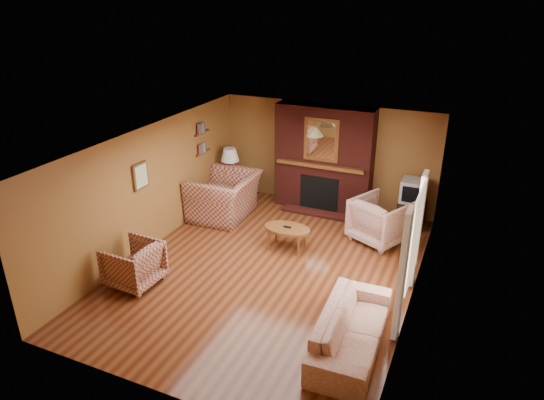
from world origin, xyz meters
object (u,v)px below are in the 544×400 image
at_px(fireplace, 324,160).
at_px(coffee_table, 287,230).
at_px(side_table, 231,189).
at_px(plaid_armchair, 134,264).
at_px(floral_sofa, 352,329).
at_px(floral_armchair, 380,220).
at_px(crt_tv, 414,191).
at_px(plaid_loveseat, 224,196).
at_px(tv_stand, 411,214).
at_px(table_lamp, 230,161).

height_order(fireplace, coffee_table, fireplace).
bearing_deg(side_table, plaid_armchair, -87.74).
bearing_deg(floral_sofa, floral_armchair, 3.20).
bearing_deg(fireplace, floral_sofa, -66.75).
height_order(plaid_armchair, floral_sofa, plaid_armchair).
distance_m(coffee_table, crt_tv, 2.87).
relative_size(floral_sofa, side_table, 3.29).
height_order(plaid_loveseat, coffee_table, plaid_loveseat).
relative_size(floral_armchair, side_table, 1.59).
relative_size(fireplace, plaid_armchair, 2.86).
bearing_deg(plaid_loveseat, floral_sofa, 47.90).
distance_m(plaid_armchair, tv_stand, 5.76).
bearing_deg(table_lamp, floral_armchair, -8.47).
distance_m(side_table, table_lamp, 0.71).
distance_m(side_table, crt_tv, 4.20).
xyz_separation_m(plaid_loveseat, floral_armchair, (3.42, 0.22, -0.03)).
bearing_deg(crt_tv, table_lamp, -175.26).
relative_size(coffee_table, crt_tv, 1.77).
bearing_deg(tv_stand, crt_tv, -88.74).
distance_m(fireplace, table_lamp, 2.17).
xyz_separation_m(fireplace, coffee_table, (-0.00, -2.15, -0.77)).
bearing_deg(coffee_table, crt_tv, 43.62).
relative_size(floral_armchair, table_lamp, 1.42).
xyz_separation_m(fireplace, plaid_loveseat, (-1.85, -1.30, -0.70)).
distance_m(plaid_loveseat, tv_stand, 4.06).
distance_m(plaid_loveseat, floral_armchair, 3.43).
xyz_separation_m(tv_stand, crt_tv, (-0.00, -0.01, 0.54)).
relative_size(plaid_loveseat, plaid_armchair, 1.78).
relative_size(fireplace, crt_tv, 4.62).
bearing_deg(crt_tv, floral_armchair, -118.08).
bearing_deg(plaid_armchair, fireplace, 158.88).
height_order(floral_sofa, table_lamp, table_lamp).
distance_m(floral_sofa, coffee_table, 2.97).
bearing_deg(fireplace, table_lamp, -165.71).
distance_m(floral_armchair, crt_tv, 1.08).
distance_m(coffee_table, side_table, 2.65).
bearing_deg(crt_tv, fireplace, 174.70).
relative_size(floral_sofa, tv_stand, 3.48).
bearing_deg(plaid_armchair, crt_tv, 139.12).
bearing_deg(table_lamp, plaid_armchair, -87.74).
bearing_deg(plaid_armchair, floral_armchair, 135.81).
height_order(side_table, tv_stand, side_table).
bearing_deg(table_lamp, floral_sofa, -44.18).
relative_size(coffee_table, side_table, 1.46).
xyz_separation_m(floral_sofa, coffee_table, (-1.90, 2.28, 0.10)).
bearing_deg(table_lamp, coffee_table, -37.54).
xyz_separation_m(table_lamp, crt_tv, (4.15, 0.34, -0.19)).
height_order(plaid_armchair, coffee_table, plaid_armchair).
relative_size(table_lamp, tv_stand, 1.18).
bearing_deg(tv_stand, coffee_table, -135.04).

